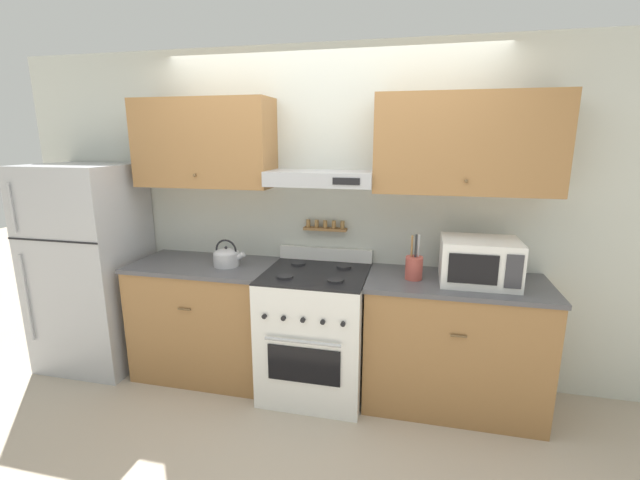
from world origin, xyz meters
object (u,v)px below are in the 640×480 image
object	(u,v)px
stove_range	(316,332)
utensil_crock	(414,267)
refrigerator	(91,267)
microwave	(479,261)
tea_kettle	(227,257)

from	to	relation	value
stove_range	utensil_crock	world-z (taller)	utensil_crock
refrigerator	microwave	xyz separation A→B (m)	(3.03, 0.04, 0.24)
refrigerator	utensil_crock	size ratio (longest dim) A/B	5.34
stove_range	utensil_crock	xyz separation A→B (m)	(0.69, 0.03, 0.54)
refrigerator	utensil_crock	bearing A→B (deg)	0.42
stove_range	microwave	world-z (taller)	microwave
microwave	utensil_crock	distance (m)	0.43
tea_kettle	utensil_crock	size ratio (longest dim) A/B	0.80
utensil_crock	tea_kettle	bearing A→B (deg)	-180.00
stove_range	tea_kettle	world-z (taller)	tea_kettle
stove_range	refrigerator	distance (m)	1.96
tea_kettle	utensil_crock	xyz separation A→B (m)	(1.39, 0.00, 0.01)
tea_kettle	utensil_crock	bearing A→B (deg)	0.00
tea_kettle	refrigerator	bearing A→B (deg)	-179.11
microwave	refrigerator	bearing A→B (deg)	-179.30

